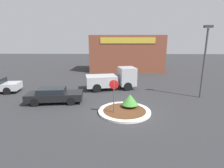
% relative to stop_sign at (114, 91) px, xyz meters
% --- Properties ---
extents(ground_plane, '(120.00, 120.00, 0.00)m').
position_rel_stop_sign_xyz_m(ground_plane, '(0.75, 0.39, -1.68)').
color(ground_plane, '#2D2D30').
extents(traffic_island, '(3.72, 3.72, 0.14)m').
position_rel_stop_sign_xyz_m(traffic_island, '(0.75, 0.39, -1.60)').
color(traffic_island, silver).
rests_on(traffic_island, ground_plane).
extents(stop_sign, '(0.63, 0.07, 2.46)m').
position_rel_stop_sign_xyz_m(stop_sign, '(0.00, 0.00, 0.00)').
color(stop_sign, '#4C4C51').
rests_on(stop_sign, ground_plane).
extents(island_shrub, '(1.24, 1.24, 0.98)m').
position_rel_stop_sign_xyz_m(island_shrub, '(1.18, 1.08, -0.94)').
color(island_shrub, brown).
rests_on(island_shrub, traffic_island).
extents(utility_truck, '(5.45, 3.13, 2.26)m').
position_rel_stop_sign_xyz_m(utility_truck, '(-0.17, 6.69, -0.59)').
color(utility_truck, '#B2B2B7').
rests_on(utility_truck, ground_plane).
extents(storefront_building, '(11.96, 6.07, 5.87)m').
position_rel_stop_sign_xyz_m(storefront_building, '(1.85, 19.14, 1.26)').
color(storefront_building, brown).
rests_on(storefront_building, ground_plane).
extents(parked_sedan_black, '(4.62, 2.24, 1.25)m').
position_rel_stop_sign_xyz_m(parked_sedan_black, '(-4.91, 2.29, -1.02)').
color(parked_sedan_black, black).
rests_on(parked_sedan_black, ground_plane).
extents(light_pole, '(0.70, 0.30, 6.21)m').
position_rel_stop_sign_xyz_m(light_pole, '(7.71, 3.99, 1.98)').
color(light_pole, '#4C4C51').
rests_on(light_pole, ground_plane).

